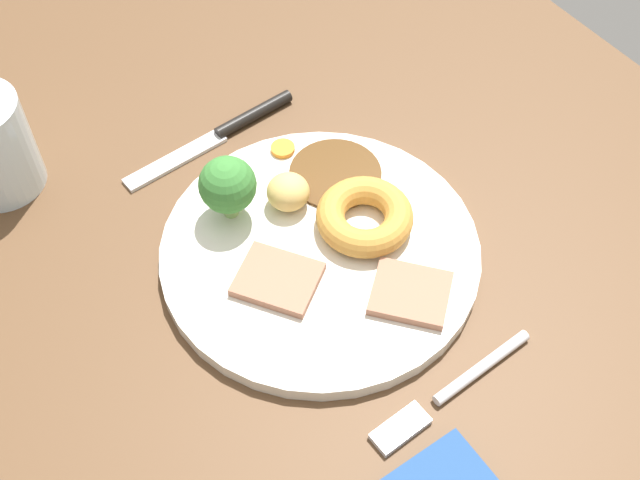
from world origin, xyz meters
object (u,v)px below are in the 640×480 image
fork (449,392)px  knife (226,131)px  meat_slice_main (278,279)px  meat_slice_under (411,293)px  dinner_plate (320,252)px  yorkshire_pudding (365,217)px  broccoli_floret (228,185)px  roast_potato_left (288,192)px  carrot_coin_front (283,149)px

fork → knife: 33.22cm
meat_slice_main → meat_slice_under: (-7.13, -8.04, 0.00)cm
dinner_plate → fork: size_ratio=1.76×
yorkshire_pudding → fork: size_ratio=0.54×
meat_slice_main → broccoli_floret: (8.37, -0.56, 3.23)cm
broccoli_floret → knife: bearing=-27.4°
meat_slice_main → knife: bearing=-17.2°
meat_slice_under → roast_potato_left: (13.58, 2.80, 1.17)cm
yorkshire_pudding → carrot_coin_front: size_ratio=3.75×
yorkshire_pudding → knife: size_ratio=0.45×
fork → meat_slice_under: bearing=-109.8°
meat_slice_under → carrot_coin_front: (19.20, -0.22, -0.17)cm
carrot_coin_front → broccoli_floret: bearing=115.7°
yorkshire_pudding → carrot_coin_front: 11.39cm
carrot_coin_front → fork: (-27.20, 2.64, -1.25)cm
carrot_coin_front → roast_potato_left: bearing=151.8°
yorkshire_pudding → roast_potato_left: 6.96cm
dinner_plate → meat_slice_main: (-0.98, 4.82, 1.10)cm
roast_potato_left → carrot_coin_front: roast_potato_left is taller
dinner_plate → carrot_coin_front: carrot_coin_front is taller
knife → meat_slice_main: bearing=68.6°
fork → knife: bearing=-93.0°
broccoli_floret → knife: broccoli_floret is taller
knife → carrot_coin_front: bearing=109.6°
roast_potato_left → fork: 21.75cm
dinner_plate → carrot_coin_front: 11.65cm
dinner_plate → fork: 16.14cm
dinner_plate → roast_potato_left: size_ratio=7.25×
yorkshire_pudding → roast_potato_left: bearing=35.0°
meat_slice_main → fork: (-15.13, -5.62, -1.41)cm
broccoli_floret → fork: (-23.51, -5.05, -4.64)cm
carrot_coin_front → fork: carrot_coin_front is taller
meat_slice_under → yorkshire_pudding: bearing=-8.6°
roast_potato_left → dinner_plate: bearing=175.5°
dinner_plate → meat_slice_under: meat_slice_under is taller
meat_slice_main → broccoli_floret: broccoli_floret is taller
meat_slice_under → fork: 8.48cm
meat_slice_under → broccoli_floret: broccoli_floret is taller
yorkshire_pudding → broccoli_floret: size_ratio=1.35×
roast_potato_left → carrot_coin_front: (5.61, -3.01, -1.33)cm
knife → fork: bearing=85.9°
meat_slice_under → yorkshire_pudding: size_ratio=0.74×
meat_slice_main → yorkshire_pudding: yorkshire_pudding is taller
dinner_plate → broccoli_floret: size_ratio=4.39×
roast_potato_left → meat_slice_main: bearing=140.9°
broccoli_floret → fork: 24.49cm
meat_slice_main → roast_potato_left: size_ratio=1.73×
meat_slice_main → fork: meat_slice_main is taller
dinner_plate → carrot_coin_front: bearing=-17.2°
roast_potato_left → knife: size_ratio=0.20×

